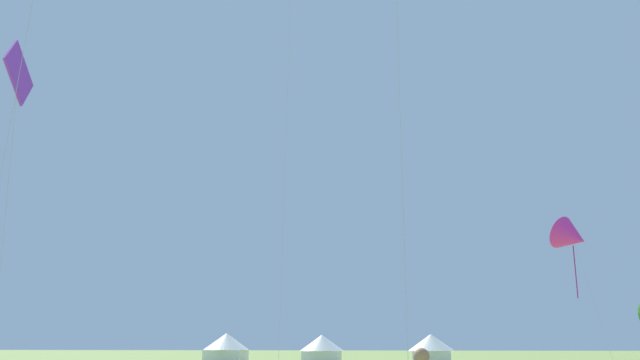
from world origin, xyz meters
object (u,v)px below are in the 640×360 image
Objects in this scene: festival_tent_center at (322,348)px; festival_tent_left at (226,347)px; kite_purple_diamond at (19,74)px; festival_tent_right at (431,348)px; kite_magenta_delta at (572,237)px.

festival_tent_left is at bearing 180.00° from festival_tent_center.
kite_purple_diamond reaches higher than festival_tent_left.
festival_tent_center is (8.93, -0.00, -0.09)m from festival_tent_left.
festival_tent_left is at bearing 180.00° from festival_tent_right.
festival_tent_right is at bearing 132.98° from kite_magenta_delta.
kite_purple_diamond reaches higher than festival_tent_right.
festival_tent_center is at bearing 151.09° from kite_magenta_delta.
festival_tent_left reaches higher than festival_tent_right.
kite_magenta_delta is at bearing 45.46° from kite_purple_diamond.
kite_purple_diamond is 40.30m from festival_tent_center.
kite_purple_diamond is at bearing -134.54° from kite_magenta_delta.
kite_purple_diamond is at bearing -113.17° from festival_tent_right.
kite_purple_diamond is 3.40× the size of festival_tent_right.
kite_magenta_delta is 24.27m from festival_tent_center.
kite_purple_diamond is 42.98m from festival_tent_right.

